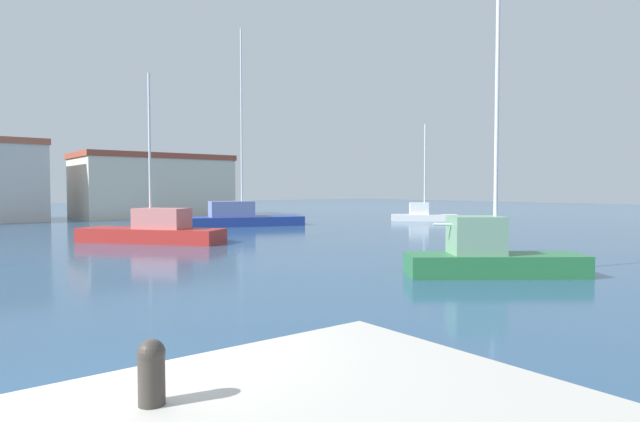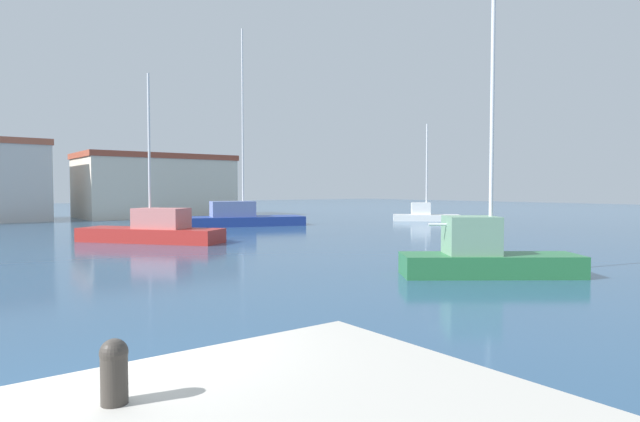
% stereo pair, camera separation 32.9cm
% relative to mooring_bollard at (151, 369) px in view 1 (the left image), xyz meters
% --- Properties ---
extents(water, '(160.00, 160.00, 0.00)m').
position_rel_mooring_bollard_xyz_m(water, '(15.07, 21.81, -1.29)').
color(water, '#2D5175').
rests_on(water, ground).
extents(mooring_bollard, '(0.21, 0.21, 0.50)m').
position_rel_mooring_bollard_xyz_m(mooring_bollard, '(0.00, 0.00, 0.00)').
color(mooring_bollard, '#38332D').
rests_on(mooring_bollard, pier_quay).
extents(sailboat_red_far_left, '(6.02, 6.96, 8.29)m').
position_rel_mooring_bollard_xyz_m(sailboat_red_far_left, '(8.04, 21.71, -0.67)').
color(sailboat_red_far_left, '#B22823').
rests_on(sailboat_red_far_left, water).
extents(sailboat_blue_center_channel, '(9.02, 5.34, 13.95)m').
position_rel_mooring_bollard_xyz_m(sailboat_blue_center_channel, '(17.13, 29.53, -0.65)').
color(sailboat_blue_center_channel, '#233D93').
rests_on(sailboat_blue_center_channel, water).
extents(sailboat_green_mid_harbor, '(5.22, 4.43, 8.35)m').
position_rel_mooring_bollard_xyz_m(sailboat_green_mid_harbor, '(12.47, 5.64, -0.64)').
color(sailboat_green_mid_harbor, '#28703D').
rests_on(sailboat_green_mid_harbor, water).
extents(sailboat_white_distant_north, '(5.05, 4.79, 7.95)m').
position_rel_mooring_bollard_xyz_m(sailboat_white_distant_north, '(32.03, 25.44, -0.76)').
color(sailboat_white_distant_north, white).
rests_on(sailboat_white_distant_north, water).
extents(harbor_office, '(13.61, 7.84, 5.84)m').
position_rel_mooring_bollard_xyz_m(harbor_office, '(16.71, 45.35, 1.64)').
color(harbor_office, beige).
rests_on(harbor_office, ground).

